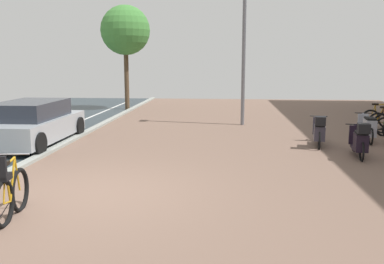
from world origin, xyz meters
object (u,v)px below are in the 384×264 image
scooter_mid (360,141)px  bicycle_rack_10 (379,118)px  street_tree (125,31)px  scooter_near (368,128)px  bicycle_foreground (8,194)px  scooter_far (319,132)px  lamp_post (244,37)px  parked_car_near (32,123)px

scooter_mid → bicycle_rack_10: bearing=66.2°
scooter_mid → street_tree: 13.77m
bicycle_rack_10 → street_tree: bearing=154.5°
bicycle_rack_10 → scooter_near: size_ratio=0.71×
bicycle_foreground → scooter_near: size_ratio=0.76×
scooter_near → scooter_far: scooter_far is taller
lamp_post → scooter_mid: bearing=-62.9°
lamp_post → street_tree: bearing=139.5°
scooter_near → lamp_post: bearing=139.0°
bicycle_foreground → scooter_far: size_ratio=0.79×
scooter_far → street_tree: street_tree is taller
scooter_near → scooter_far: bearing=-153.7°
scooter_near → lamp_post: 5.71m
bicycle_rack_10 → scooter_near: bearing=-114.7°
lamp_post → street_tree: size_ratio=1.17×
lamp_post → scooter_near: bearing=-41.0°
scooter_near → scooter_mid: bearing=-112.5°
scooter_mid → scooter_far: bearing=117.0°
bicycle_rack_10 → parked_car_near: (-11.45, -4.12, 0.29)m
bicycle_foreground → scooter_far: bearing=45.4°
scooter_mid → street_tree: size_ratio=0.33×
bicycle_rack_10 → parked_car_near: bearing=-160.2°
scooter_mid → scooter_far: size_ratio=0.94×
bicycle_foreground → scooter_near: (7.73, 7.00, 0.02)m
bicycle_rack_10 → parked_car_near: 12.17m
scooter_mid → street_tree: bearing=129.5°
scooter_far → street_tree: (-7.75, 8.88, 3.50)m
bicycle_foreground → lamp_post: size_ratio=0.24×
bicycle_foreground → parked_car_near: bearing=112.0°
bicycle_rack_10 → scooter_mid: size_ratio=0.78×
scooter_mid → lamp_post: size_ratio=0.28×
bicycle_rack_10 → bicycle_foreground: bearing=-132.4°
scooter_near → street_tree: bearing=139.3°
bicycle_foreground → bicycle_rack_10: (9.09, 9.96, -0.06)m
bicycle_foreground → scooter_mid: bicycle_foreground is taller
parked_car_near → bicycle_foreground: bearing=-68.0°
scooter_near → scooter_far: size_ratio=1.04×
bicycle_rack_10 → street_tree: street_tree is taller
parked_car_near → lamp_post: (6.40, 4.37, 2.73)m
scooter_far → lamp_post: (-2.06, 4.02, 2.92)m
lamp_post → bicycle_foreground: bearing=-111.6°
parked_car_near → scooter_far: bearing=2.4°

